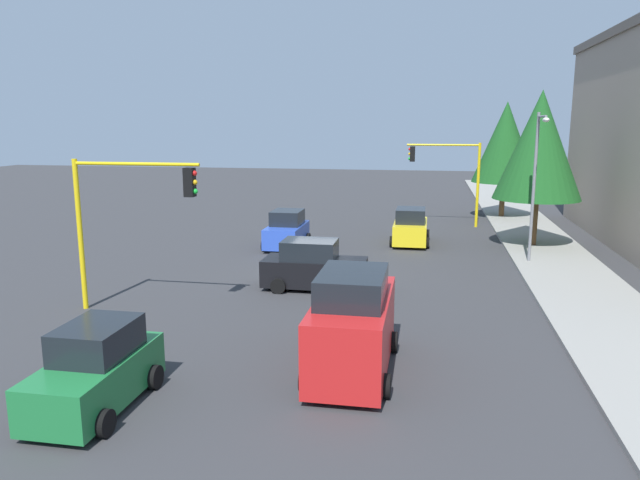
% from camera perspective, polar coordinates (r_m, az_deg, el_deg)
% --- Properties ---
extents(ground_plane, '(120.00, 120.00, 0.00)m').
position_cam_1_polar(ground_plane, '(25.76, 0.14, -3.48)').
color(ground_plane, '#353538').
extents(sidewalk_kerb, '(80.00, 4.00, 0.15)m').
position_cam_1_polar(sidewalk_kerb, '(30.83, 21.50, -1.68)').
color(sidewalk_kerb, gray).
rests_on(sidewalk_kerb, ground).
extents(lane_arrow_near, '(2.40, 1.10, 1.10)m').
position_cam_1_polar(lane_arrow_near, '(16.34, -18.15, -12.90)').
color(lane_arrow_near, silver).
rests_on(lane_arrow_near, ground).
extents(traffic_signal_far_left, '(0.36, 4.59, 5.31)m').
position_cam_1_polar(traffic_signal_far_left, '(38.65, 12.24, 6.86)').
color(traffic_signal_far_left, yellow).
rests_on(traffic_signal_far_left, ground).
extents(traffic_signal_near_right, '(0.36, 4.59, 5.32)m').
position_cam_1_polar(traffic_signal_near_right, '(21.27, -18.01, 3.24)').
color(traffic_signal_near_right, yellow).
rests_on(traffic_signal_near_right, ground).
extents(street_lamp_curbside, '(2.15, 0.28, 7.00)m').
position_cam_1_polar(street_lamp_curbside, '(28.62, 20.07, 6.15)').
color(street_lamp_curbside, slate).
rests_on(street_lamp_curbside, ground).
extents(tree_roadside_far, '(4.35, 4.35, 7.96)m').
position_cam_1_polar(tree_roadside_far, '(42.85, 17.39, 8.95)').
color(tree_roadside_far, brown).
rests_on(tree_roadside_far, ground).
extents(tree_roadside_mid, '(4.48, 4.48, 8.20)m').
position_cam_1_polar(tree_roadside_mid, '(33.02, 20.32, 8.53)').
color(tree_roadside_mid, brown).
rests_on(tree_roadside_mid, ground).
extents(delivery_van_red, '(4.80, 2.22, 2.77)m').
position_cam_1_polar(delivery_van_red, '(15.85, 3.18, -8.14)').
color(delivery_van_red, red).
rests_on(delivery_van_red, ground).
extents(car_black, '(2.10, 4.08, 1.98)m').
position_cam_1_polar(car_black, '(23.63, -0.63, -2.59)').
color(car_black, black).
rests_on(car_black, ground).
extents(car_yellow, '(3.87, 2.07, 1.98)m').
position_cam_1_polar(car_yellow, '(32.86, 8.68, 1.19)').
color(car_yellow, yellow).
rests_on(car_yellow, ground).
extents(car_green, '(3.79, 1.97, 1.98)m').
position_cam_1_polar(car_green, '(14.98, -20.70, -11.63)').
color(car_green, '#1E7238').
rests_on(car_green, ground).
extents(car_blue, '(3.64, 2.07, 1.98)m').
position_cam_1_polar(car_blue, '(31.54, -3.21, 0.89)').
color(car_blue, blue).
rests_on(car_blue, ground).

